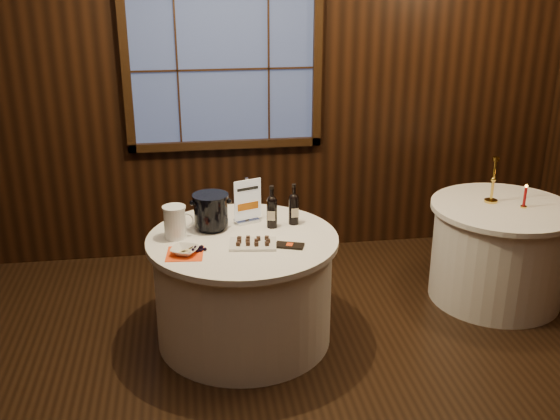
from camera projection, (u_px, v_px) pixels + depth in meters
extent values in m
cube|color=black|center=(224.00, 87.00, 5.48)|extent=(6.00, 0.02, 3.00)
cube|color=#374574|center=(223.00, 69.00, 5.39)|extent=(1.50, 0.01, 1.20)
cylinder|color=white|center=(244.00, 291.00, 4.50)|extent=(1.20, 1.20, 0.73)
cylinder|color=white|center=(243.00, 240.00, 4.36)|extent=(1.28, 1.28, 0.04)
cylinder|color=white|center=(498.00, 255.00, 5.05)|extent=(1.00, 1.00, 0.73)
cylinder|color=white|center=(504.00, 208.00, 4.91)|extent=(1.08, 1.08, 0.04)
cube|color=#BBBCC3|center=(247.00, 221.00, 4.60)|extent=(0.19, 0.15, 0.02)
cube|color=#BBBCC3|center=(247.00, 199.00, 4.54)|extent=(0.03, 0.02, 0.31)
cube|color=white|center=(247.00, 200.00, 4.53)|extent=(0.19, 0.07, 0.29)
cylinder|color=black|center=(272.00, 214.00, 4.48)|extent=(0.07, 0.07, 0.19)
sphere|color=black|center=(272.00, 201.00, 4.45)|extent=(0.07, 0.07, 0.07)
cylinder|color=black|center=(272.00, 193.00, 4.43)|extent=(0.03, 0.03, 0.09)
cylinder|color=black|center=(272.00, 187.00, 4.41)|extent=(0.03, 0.03, 0.02)
cube|color=beige|center=(273.00, 216.00, 4.45)|extent=(0.05, 0.02, 0.07)
cylinder|color=black|center=(294.00, 211.00, 4.54)|extent=(0.07, 0.07, 0.19)
sphere|color=black|center=(294.00, 199.00, 4.50)|extent=(0.07, 0.07, 0.07)
cylinder|color=black|center=(294.00, 191.00, 4.48)|extent=(0.03, 0.03, 0.08)
cylinder|color=black|center=(294.00, 186.00, 4.47)|extent=(0.03, 0.03, 0.02)
cube|color=beige|center=(295.00, 213.00, 4.50)|extent=(0.05, 0.01, 0.07)
cylinder|color=black|center=(212.00, 227.00, 4.48)|extent=(0.18, 0.18, 0.03)
cylinder|color=black|center=(211.00, 211.00, 4.43)|extent=(0.23, 0.23, 0.20)
cylinder|color=black|center=(210.00, 196.00, 4.40)|extent=(0.25, 0.25, 0.02)
cube|color=white|center=(253.00, 244.00, 4.22)|extent=(0.32, 0.24, 0.02)
cube|color=black|center=(290.00, 245.00, 4.20)|extent=(0.20, 0.15, 0.02)
cylinder|color=#392815|center=(189.00, 249.00, 4.13)|extent=(0.06, 0.01, 0.03)
cylinder|color=white|center=(175.00, 223.00, 4.31)|extent=(0.14, 0.14, 0.21)
cylinder|color=white|center=(174.00, 207.00, 4.27)|extent=(0.16, 0.16, 0.01)
torus|color=white|center=(186.00, 221.00, 4.31)|extent=(0.11, 0.02, 0.11)
cube|color=#FE4915|center=(185.00, 254.00, 4.10)|extent=(0.25, 0.25, 0.00)
imported|color=white|center=(185.00, 251.00, 4.09)|extent=(0.22, 0.22, 0.04)
cylinder|color=gold|center=(491.00, 201.00, 4.98)|extent=(0.10, 0.10, 0.02)
cylinder|color=gold|center=(493.00, 180.00, 4.92)|extent=(0.02, 0.02, 0.31)
cylinder|color=gold|center=(496.00, 159.00, 4.86)|extent=(0.05, 0.05, 0.03)
cylinder|color=gold|center=(523.00, 207.00, 4.87)|extent=(0.05, 0.05, 0.01)
cylinder|color=#A20C0E|center=(525.00, 197.00, 4.84)|extent=(0.02, 0.02, 0.14)
sphere|color=#FFB23F|center=(526.00, 186.00, 4.81)|extent=(0.02, 0.02, 0.02)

